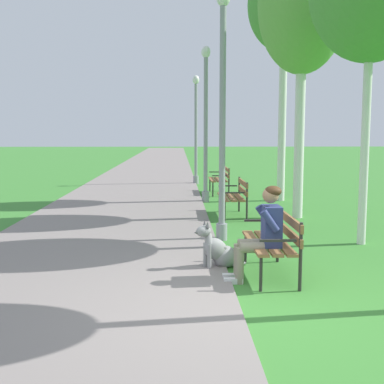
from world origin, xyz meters
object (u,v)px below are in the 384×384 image
park_bench_near (275,238)px  park_bench_mid (235,194)px  lamp_post_far (196,128)px  lamp_post_near (222,113)px  birch_tree_third (303,6)px  lamp_post_mid (206,123)px  park_bench_far (221,177)px  person_seated_on_near_bench (263,230)px  birch_tree_fourth (285,7)px  dog_grey (218,251)px

park_bench_near → park_bench_mid: (0.01, 4.78, 0.00)m
park_bench_mid → lamp_post_far: (-0.64, 7.21, 1.55)m
lamp_post_near → birch_tree_third: (1.93, 2.33, 2.38)m
park_bench_near → lamp_post_mid: lamp_post_mid is taller
park_bench_far → person_seated_on_near_bench: bearing=-91.6°
park_bench_mid → person_seated_on_near_bench: 5.05m
person_seated_on_near_bench → lamp_post_mid: lamp_post_mid is taller
lamp_post_mid → person_seated_on_near_bench: bearing=-87.4°
park_bench_near → lamp_post_near: (-0.52, 2.24, 1.75)m
park_bench_near → park_bench_far: (0.04, 8.98, 0.00)m
park_bench_mid → lamp_post_near: size_ratio=0.34×
birch_tree_third → birch_tree_fourth: (0.20, 2.83, 0.64)m
lamp_post_near → park_bench_near: bearing=-76.9°
park_bench_far → birch_tree_third: bearing=-72.9°
lamp_post_near → birch_tree_third: bearing=50.4°
park_bench_near → park_bench_far: 8.98m
lamp_post_near → lamp_post_mid: lamp_post_near is taller
park_bench_far → person_seated_on_near_bench: person_seated_on_near_bench is taller
lamp_post_mid → birch_tree_third: (1.95, -2.56, 2.45)m
park_bench_near → birch_tree_fourth: bearing=77.8°
park_bench_far → birch_tree_fourth: size_ratio=0.23×
park_bench_far → lamp_post_far: lamp_post_far is taller
lamp_post_mid → birch_tree_fourth: bearing=7.3°
park_bench_near → dog_grey: park_bench_near is taller
lamp_post_near → birch_tree_fourth: birch_tree_fourth is taller
park_bench_near → lamp_post_far: lamp_post_far is taller
lamp_post_mid → birch_tree_fourth: 3.78m
lamp_post_mid → park_bench_near: bearing=-85.7°
park_bench_far → birch_tree_third: size_ratio=0.24×
park_bench_near → lamp_post_far: bearing=93.0°
lamp_post_mid → lamp_post_far: size_ratio=1.06×
lamp_post_far → birch_tree_third: 8.12m
dog_grey → lamp_post_near: size_ratio=0.18×
lamp_post_mid → lamp_post_far: 4.88m
birch_tree_third → park_bench_mid: bearing=171.1°
lamp_post_mid → lamp_post_far: lamp_post_mid is taller
lamp_post_near → birch_tree_third: size_ratio=0.71×
park_bench_near → park_bench_mid: bearing=89.9°
lamp_post_near → park_bench_mid: bearing=78.3°
park_bench_near → lamp_post_far: 12.11m
birch_tree_fourth → park_bench_far: bearing=134.4°
birch_tree_third → lamp_post_mid: bearing=127.3°
birch_tree_third → birch_tree_fourth: size_ratio=0.93×
person_seated_on_near_bench → lamp_post_far: lamp_post_far is taller
person_seated_on_near_bench → birch_tree_fourth: bearing=76.7°
person_seated_on_near_bench → dog_grey: size_ratio=1.59×
park_bench_mid → birch_tree_third: bearing=-8.9°
park_bench_far → lamp_post_mid: bearing=-107.4°
lamp_post_mid → dog_grey: bearing=-91.6°
dog_grey → lamp_post_mid: (0.19, 6.77, 1.92)m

